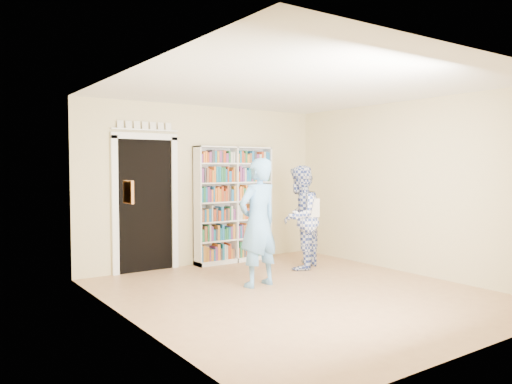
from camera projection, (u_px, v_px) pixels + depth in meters
floor at (299, 293)px, 6.58m from camera, size 5.00×5.00×0.00m
ceiling at (299, 87)px, 6.44m from camera, size 5.00×5.00×0.00m
wall_back at (205, 185)px, 8.55m from camera, size 4.50×0.00×4.50m
wall_left at (134, 198)px, 5.22m from camera, size 0.00×5.00×5.00m
wall_right at (410, 187)px, 7.79m from camera, size 0.00×5.00×5.00m
bookshelf at (234, 204)px, 8.72m from camera, size 1.47×0.27×2.02m
doorway at (145, 198)px, 7.92m from camera, size 1.10×0.08×2.43m
wall_art at (128, 192)px, 5.39m from camera, size 0.03×0.25×0.25m
man_blue at (258, 222)px, 6.94m from camera, size 0.70×0.51×1.79m
man_plaid at (300, 217)px, 8.12m from camera, size 1.03×0.98×1.69m
paper_sheet at (314, 208)px, 7.96m from camera, size 0.21×0.05×0.30m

